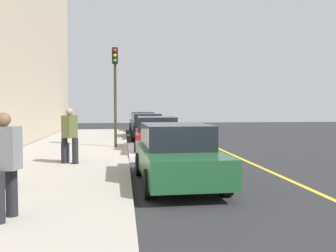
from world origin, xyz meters
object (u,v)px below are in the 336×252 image
Objects in this scene: parked_car_charcoal at (143,122)px; parked_car_green at (177,154)px; pedestrian_olive_coat at (70,134)px; pedestrian_grey_coat at (5,163)px; rolling_suitcase at (65,152)px; traffic_light_pole at (115,80)px; parked_car_red at (157,134)px; parked_car_black at (147,126)px.

parked_car_charcoal is 18.74m from parked_car_green.
pedestrian_olive_coat reaches higher than pedestrian_grey_coat.
rolling_suitcase is (-3.15, -3.22, -0.30)m from parked_car_green.
traffic_light_pole reaches higher than pedestrian_olive_coat.
parked_car_charcoal is 12.17m from parked_car_red.
traffic_light_pole is (-0.93, -1.76, 2.37)m from parked_car_red.
parked_car_charcoal is 1.07× the size of parked_car_black.
parked_car_green is 4.52m from rolling_suitcase.
parked_car_red reaches higher than rolling_suitcase.
parked_car_charcoal is 22.09m from pedestrian_grey_coat.
rolling_suitcase is (9.73, -3.30, -0.30)m from parked_car_black.
parked_car_black is 6.31m from parked_car_red.
pedestrian_grey_coat is 1.77× the size of rolling_suitcase.
parked_car_red is 10.22m from pedestrian_grey_coat.
rolling_suitcase is (3.42, -3.31, -0.30)m from parked_car_red.
parked_car_black is 1.00× the size of traffic_light_pole.
parked_car_green is 4.11m from pedestrian_olive_coat.
pedestrian_olive_coat is at bearing -39.23° from parked_car_red.
parked_car_green is 8.04m from traffic_light_pole.
traffic_light_pole is 5.33m from rolling_suitcase.
parked_car_red and parked_car_green have the same top height.
parked_car_red is at bearing 135.94° from rolling_suitcase.
traffic_light_pole is (-10.59, 1.55, 2.05)m from pedestrian_grey_coat.
pedestrian_olive_coat is at bearing -15.88° from traffic_light_pole.
parked_car_red is at bearing 0.11° from parked_car_black.
parked_car_red is 3.09m from traffic_light_pole.
rolling_suitcase is (4.34, -1.54, -2.66)m from traffic_light_pole.
rolling_suitcase is at bearing -18.72° from parked_car_black.
pedestrian_olive_coat is 5.33m from traffic_light_pole.
parked_car_black and parked_car_red have the same top height.
parked_car_green reaches higher than rolling_suitcase.
parked_car_red is 4.77m from rolling_suitcase.
parked_car_green is at bearing 133.76° from pedestrian_grey_coat.
parked_car_red is at bearing 161.08° from pedestrian_grey_coat.
pedestrian_olive_coat is 0.76m from rolling_suitcase.
parked_car_green is 1.01× the size of traffic_light_pole.
parked_car_charcoal is 5.87m from parked_car_black.
parked_car_red is 2.66× the size of pedestrian_olive_coat.
parked_car_black is 2.50× the size of pedestrian_olive_coat.
pedestrian_olive_coat reaches higher than parked_car_red.
parked_car_charcoal is 4.83× the size of rolling_suitcase.
parked_car_green is (6.57, -0.09, -0.00)m from parked_car_red.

